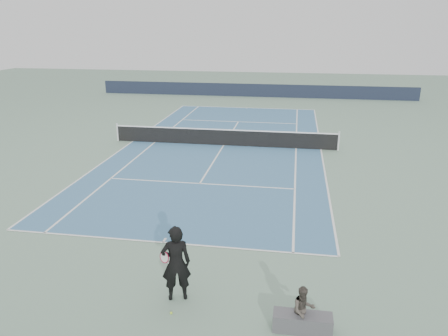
% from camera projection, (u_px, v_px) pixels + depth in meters
% --- Properties ---
extents(ground, '(80.00, 80.00, 0.00)m').
position_uv_depth(ground, '(224.00, 145.00, 25.07)').
color(ground, gray).
extents(court_surface, '(10.97, 23.77, 0.01)m').
position_uv_depth(court_surface, '(224.00, 145.00, 25.07)').
color(court_surface, teal).
rests_on(court_surface, ground).
extents(tennis_net, '(12.90, 0.10, 1.07)m').
position_uv_depth(tennis_net, '(224.00, 137.00, 24.91)').
color(tennis_net, silver).
rests_on(tennis_net, ground).
extents(windscreen_far, '(30.00, 0.25, 1.20)m').
position_uv_depth(windscreen_far, '(254.00, 90.00, 41.63)').
color(windscreen_far, black).
rests_on(windscreen_far, ground).
extents(tennis_player, '(0.90, 0.76, 2.02)m').
position_uv_depth(tennis_player, '(176.00, 263.00, 10.83)').
color(tennis_player, black).
rests_on(tennis_player, ground).
extents(tennis_ball, '(0.06, 0.06, 0.06)m').
position_uv_depth(tennis_ball, '(171.00, 313.00, 10.52)').
color(tennis_ball, '#BEE72F').
rests_on(tennis_ball, ground).
extents(spectator_bench, '(1.40, 0.87, 1.14)m').
position_uv_depth(spectator_bench, '(303.00, 316.00, 9.85)').
color(spectator_bench, '#4C4B50').
rests_on(spectator_bench, ground).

